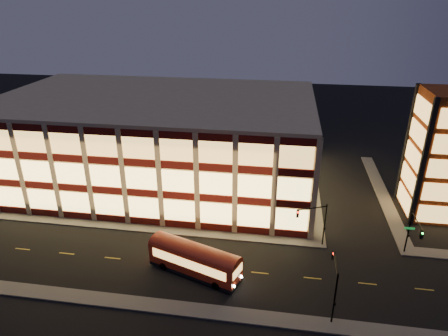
# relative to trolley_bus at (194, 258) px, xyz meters

# --- Properties ---
(ground) EXTENTS (200.00, 200.00, 0.00)m
(ground) POSITION_rel_trolley_bus_xyz_m (-8.58, 7.15, -2.06)
(ground) COLOR black
(ground) RESTS_ON ground
(sidewalk_office_south) EXTENTS (54.00, 2.00, 0.15)m
(sidewalk_office_south) POSITION_rel_trolley_bus_xyz_m (-11.58, 8.15, -1.98)
(sidewalk_office_south) COLOR #514F4C
(sidewalk_office_south) RESTS_ON ground
(sidewalk_office_east) EXTENTS (2.00, 30.00, 0.15)m
(sidewalk_office_east) POSITION_rel_trolley_bus_xyz_m (14.42, 24.15, -1.98)
(sidewalk_office_east) COLOR #514F4C
(sidewalk_office_east) RESTS_ON ground
(sidewalk_tower_west) EXTENTS (2.00, 30.00, 0.15)m
(sidewalk_tower_west) POSITION_rel_trolley_bus_xyz_m (25.42, 24.15, -1.98)
(sidewalk_tower_west) COLOR #514F4C
(sidewalk_tower_west) RESTS_ON ground
(sidewalk_near) EXTENTS (100.00, 2.00, 0.15)m
(sidewalk_near) POSITION_rel_trolley_bus_xyz_m (-8.58, -5.85, -1.98)
(sidewalk_near) COLOR #514F4C
(sidewalk_near) RESTS_ON ground
(office_building) EXTENTS (50.45, 30.45, 14.50)m
(office_building) POSITION_rel_trolley_bus_xyz_m (-11.49, 24.06, 5.19)
(office_building) COLOR tan
(office_building) RESTS_ON ground
(stair_tower) EXTENTS (8.60, 8.60, 18.00)m
(stair_tower) POSITION_rel_trolley_bus_xyz_m (31.38, 19.10, 6.93)
(stair_tower) COLOR #8C3814
(stair_tower) RESTS_ON ground
(traffic_signal_far) EXTENTS (3.79, 1.87, 6.00)m
(traffic_signal_far) POSITION_rel_trolley_bus_xyz_m (13.63, 7.38, 2.05)
(traffic_signal_far) COLOR black
(traffic_signal_far) RESTS_ON ground
(traffic_signal_right) EXTENTS (1.20, 4.37, 6.00)m
(traffic_signal_right) POSITION_rel_trolley_bus_xyz_m (24.92, 6.52, 2.04)
(traffic_signal_right) COLOR black
(traffic_signal_right) RESTS_ON ground
(traffic_signal_near) EXTENTS (0.32, 4.45, 6.00)m
(traffic_signal_near) POSITION_rel_trolley_bus_xyz_m (14.92, -3.88, 2.07)
(traffic_signal_near) COLOR black
(traffic_signal_near) RESTS_ON ground
(trolley_bus) EXTENTS (11.25, 6.28, 3.71)m
(trolley_bus) POSITION_rel_trolley_bus_xyz_m (0.00, 0.00, 0.00)
(trolley_bus) COLOR #981A08
(trolley_bus) RESTS_ON ground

